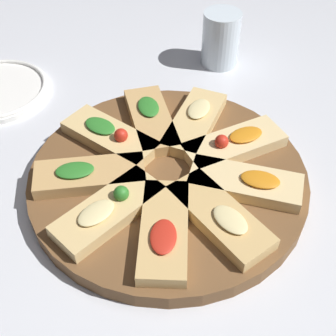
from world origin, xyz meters
The scene contains 12 objects.
ground_plane centered at (0.00, 0.00, 0.00)m, with size 3.00×3.00×0.00m, color silver.
serving_board centered at (0.00, 0.00, 0.01)m, with size 0.42×0.42×0.03m, color brown.
focaccia_slice_0 centered at (0.08, 0.09, 0.04)m, with size 0.15×0.16×0.04m.
focaccia_slice_1 centered at (0.00, 0.12, 0.04)m, with size 0.06×0.16×0.03m.
focaccia_slice_2 centered at (-0.07, 0.09, 0.04)m, with size 0.14×0.17×0.03m.
focaccia_slice_3 centered at (-0.11, 0.03, 0.04)m, with size 0.17×0.10×0.04m.
focaccia_slice_4 centered at (-0.10, -0.06, 0.04)m, with size 0.17×0.13×0.03m.
focaccia_slice_5 centered at (-0.04, -0.11, 0.04)m, with size 0.12×0.17×0.04m.
focaccia_slice_6 centered at (0.04, -0.11, 0.04)m, with size 0.11×0.17×0.03m.
focaccia_slice_7 centered at (0.10, -0.06, 0.04)m, with size 0.17×0.13×0.03m.
focaccia_slice_8 centered at (0.12, 0.01, 0.04)m, with size 0.17×0.08×0.03m.
water_glass centered at (-0.03, 0.35, 0.05)m, with size 0.07×0.07×0.11m, color silver.
Camera 1 is at (0.19, -0.45, 0.52)m, focal length 50.00 mm.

